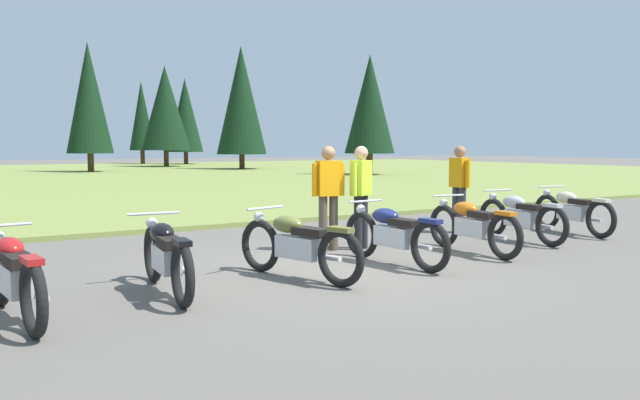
% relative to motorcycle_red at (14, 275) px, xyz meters
% --- Properties ---
extents(ground_plane, '(140.00, 140.00, 0.00)m').
position_rel_motorcycle_red_xyz_m(ground_plane, '(4.09, 0.44, -0.44)').
color(ground_plane, '#605B54').
extents(grass_moorland, '(80.00, 44.00, 0.10)m').
position_rel_motorcycle_red_xyz_m(grass_moorland, '(4.09, 27.17, -0.39)').
color(grass_moorland, olive).
rests_on(grass_moorland, ground).
extents(forest_treeline, '(37.82, 28.17, 8.15)m').
position_rel_motorcycle_red_xyz_m(forest_treeline, '(4.32, 35.25, 3.88)').
color(forest_treeline, '#47331E').
rests_on(forest_treeline, ground).
extents(motorcycle_red, '(0.62, 2.10, 0.88)m').
position_rel_motorcycle_red_xyz_m(motorcycle_red, '(0.00, 0.00, 0.00)').
color(motorcycle_red, black).
rests_on(motorcycle_red, ground).
extents(motorcycle_black, '(0.62, 2.10, 0.88)m').
position_rel_motorcycle_red_xyz_m(motorcycle_black, '(1.59, 0.30, 0.00)').
color(motorcycle_black, black).
rests_on(motorcycle_black, ground).
extents(motorcycle_olive, '(0.82, 2.04, 0.88)m').
position_rel_motorcycle_red_xyz_m(motorcycle_olive, '(3.25, 0.22, 0.00)').
color(motorcycle_olive, black).
rests_on(motorcycle_olive, ground).
extents(motorcycle_navy, '(0.62, 2.10, 0.88)m').
position_rel_motorcycle_red_xyz_m(motorcycle_navy, '(4.86, 0.33, 0.00)').
color(motorcycle_navy, black).
rests_on(motorcycle_navy, ground).
extents(motorcycle_orange, '(0.62, 2.10, 0.88)m').
position_rel_motorcycle_red_xyz_m(motorcycle_orange, '(6.53, 0.46, 0.00)').
color(motorcycle_orange, black).
rests_on(motorcycle_orange, ground).
extents(motorcycle_silver, '(0.62, 2.10, 0.88)m').
position_rel_motorcycle_red_xyz_m(motorcycle_silver, '(8.13, 0.89, 0.00)').
color(motorcycle_silver, black).
rests_on(motorcycle_silver, ground).
extents(motorcycle_cream, '(0.66, 2.08, 0.88)m').
position_rel_motorcycle_red_xyz_m(motorcycle_cream, '(9.75, 1.04, 0.00)').
color(motorcycle_cream, black).
rests_on(motorcycle_cream, ground).
extents(rider_checking_bike, '(0.24, 0.55, 1.67)m').
position_rel_motorcycle_red_xyz_m(rider_checking_bike, '(7.97, 2.25, 0.51)').
color(rider_checking_bike, '#2D2D38').
rests_on(rider_checking_bike, ground).
extents(rider_in_hivis_vest, '(0.54, 0.28, 1.67)m').
position_rel_motorcycle_red_xyz_m(rider_in_hivis_vest, '(4.72, 1.82, 0.51)').
color(rider_in_hivis_vest, '#4C4233').
rests_on(rider_in_hivis_vest, ground).
extents(rider_near_row_end, '(0.50, 0.36, 1.67)m').
position_rel_motorcycle_red_xyz_m(rider_near_row_end, '(5.24, 1.65, 0.51)').
color(rider_near_row_end, black).
rests_on(rider_near_row_end, ground).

